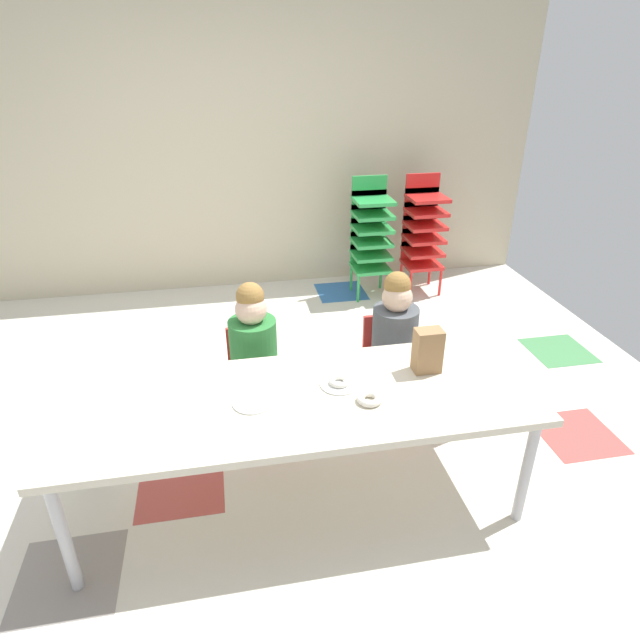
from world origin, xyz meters
name	(u,v)px	position (x,y,z in m)	size (l,w,h in m)	color
ground_plane	(262,424)	(0.01, 0.00, -0.01)	(5.45, 4.42, 0.02)	silver
back_wall	(230,145)	(0.00, 2.21, 1.26)	(5.45, 0.10, 2.52)	beige
craft_table	(299,405)	(0.14, -0.64, 0.57)	(2.15, 0.76, 0.61)	beige
seated_child_near_camera	(253,345)	(-0.02, -0.03, 0.55)	(0.32, 0.32, 0.92)	red
seated_child_middle_seat	(394,332)	(0.79, -0.03, 0.55)	(0.33, 0.33, 0.92)	red
kid_chair_green_stack	(371,232)	(1.14, 1.73, 0.58)	(0.32, 0.30, 1.04)	green
kid_chair_red_stack	(423,229)	(1.61, 1.73, 0.58)	(0.32, 0.30, 1.04)	red
paper_bag_brown	(428,351)	(0.79, -0.53, 0.72)	(0.13, 0.09, 0.22)	#9E754C
paper_plate_near_edge	(339,384)	(0.34, -0.58, 0.62)	(0.18, 0.18, 0.01)	white
paper_plate_center_table	(253,402)	(-0.06, -0.65, 0.62)	(0.18, 0.18, 0.01)	white
donut_powdered_on_plate	(339,381)	(0.34, -0.58, 0.63)	(0.10, 0.10, 0.03)	white
donut_powdered_loose	(369,399)	(0.45, -0.73, 0.63)	(0.11, 0.11, 0.03)	white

